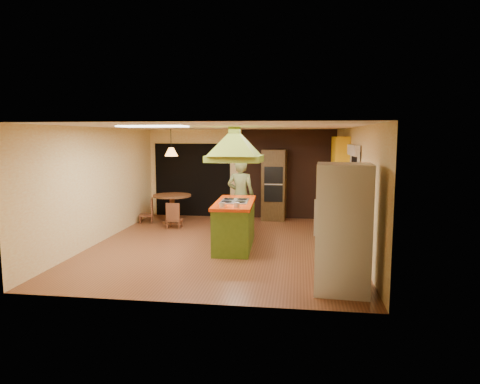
# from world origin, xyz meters

# --- Properties ---
(ground) EXTENTS (6.50, 6.50, 0.00)m
(ground) POSITION_xyz_m (0.00, 0.00, 0.00)
(ground) COLOR brown
(ground) RESTS_ON ground
(room_walls) EXTENTS (5.50, 6.50, 6.50)m
(room_walls) POSITION_xyz_m (0.00, 0.00, 1.25)
(room_walls) COLOR #FBE9B4
(room_walls) RESTS_ON ground
(ceiling_plane) EXTENTS (6.50, 6.50, 0.00)m
(ceiling_plane) POSITION_xyz_m (0.00, 0.00, 2.50)
(ceiling_plane) COLOR silver
(ceiling_plane) RESTS_ON room_walls
(brick_panel) EXTENTS (2.64, 0.03, 2.50)m
(brick_panel) POSITION_xyz_m (1.25, 3.23, 1.25)
(brick_panel) COLOR #381E14
(brick_panel) RESTS_ON ground
(nook_opening) EXTENTS (2.20, 0.03, 2.10)m
(nook_opening) POSITION_xyz_m (-1.50, 3.23, 1.05)
(nook_opening) COLOR black
(nook_opening) RESTS_ON ground
(right_counter) EXTENTS (0.62, 3.05, 0.92)m
(right_counter) POSITION_xyz_m (2.45, 0.60, 0.46)
(right_counter) COLOR olive
(right_counter) RESTS_ON ground
(upper_cabinets) EXTENTS (0.34, 1.40, 0.70)m
(upper_cabinets) POSITION_xyz_m (2.57, 2.20, 1.95)
(upper_cabinets) COLOR yellow
(upper_cabinets) RESTS_ON room_walls
(window_right) EXTENTS (0.12, 1.35, 1.06)m
(window_right) POSITION_xyz_m (2.70, 0.40, 1.77)
(window_right) COLOR black
(window_right) RESTS_ON room_walls
(fluor_panel) EXTENTS (1.20, 0.60, 0.03)m
(fluor_panel) POSITION_xyz_m (-1.10, -1.20, 2.48)
(fluor_panel) COLOR white
(fluor_panel) RESTS_ON ceiling_plane
(kitchen_island) EXTENTS (0.86, 1.97, 0.98)m
(kitchen_island) POSITION_xyz_m (0.24, -0.12, 0.49)
(kitchen_island) COLOR #51751D
(kitchen_island) RESTS_ON ground
(range_hood) EXTENTS (1.15, 0.85, 0.80)m
(range_hood) POSITION_xyz_m (0.24, -0.12, 2.25)
(range_hood) COLOR olive
(range_hood) RESTS_ON ceiling_plane
(man) EXTENTS (0.70, 0.50, 1.79)m
(man) POSITION_xyz_m (0.19, 1.20, 0.90)
(man) COLOR #52582E
(man) RESTS_ON ground
(refrigerator) EXTENTS (0.83, 0.79, 1.91)m
(refrigerator) POSITION_xyz_m (2.21, -2.46, 0.96)
(refrigerator) COLOR silver
(refrigerator) RESTS_ON ground
(wall_oven) EXTENTS (0.68, 0.64, 1.94)m
(wall_oven) POSITION_xyz_m (0.88, 2.95, 0.97)
(wall_oven) COLOR #4F3619
(wall_oven) RESTS_ON ground
(dining_table) EXTENTS (1.01, 1.01, 0.76)m
(dining_table) POSITION_xyz_m (-1.79, 2.16, 0.53)
(dining_table) COLOR brown
(dining_table) RESTS_ON ground
(chair_left) EXTENTS (0.44, 0.44, 0.65)m
(chair_left) POSITION_xyz_m (-2.49, 2.06, 0.33)
(chair_left) COLOR brown
(chair_left) RESTS_ON ground
(chair_near) EXTENTS (0.37, 0.37, 0.66)m
(chair_near) POSITION_xyz_m (-1.54, 1.51, 0.33)
(chair_near) COLOR brown
(chair_near) RESTS_ON ground
(pendant_lamp) EXTENTS (0.36, 0.36, 0.23)m
(pendant_lamp) POSITION_xyz_m (-1.79, 2.16, 1.90)
(pendant_lamp) COLOR #FF9E3F
(pendant_lamp) RESTS_ON ceiling_plane
(canister_large) EXTENTS (0.18, 0.18, 0.24)m
(canister_large) POSITION_xyz_m (2.40, 1.38, 1.04)
(canister_large) COLOR beige
(canister_large) RESTS_ON right_counter
(canister_medium) EXTENTS (0.13, 0.13, 0.17)m
(canister_medium) POSITION_xyz_m (2.40, 1.64, 1.01)
(canister_medium) COLOR #FFF6CD
(canister_medium) RESTS_ON right_counter
(canister_small) EXTENTS (0.11, 0.11, 0.15)m
(canister_small) POSITION_xyz_m (2.40, 0.95, 0.99)
(canister_small) COLOR beige
(canister_small) RESTS_ON right_counter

